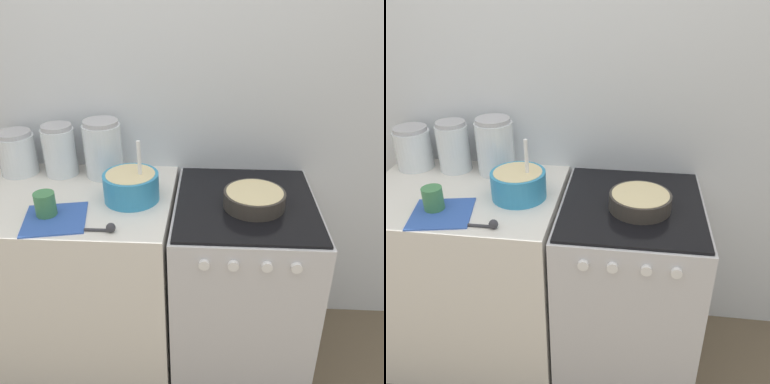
% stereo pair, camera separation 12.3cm
% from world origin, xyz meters
% --- Properties ---
extents(wall_back, '(4.72, 0.05, 2.40)m').
position_xyz_m(wall_back, '(0.00, 0.69, 1.20)').
color(wall_back, silver).
rests_on(wall_back, ground_plane).
extents(countertop_cabinet, '(0.86, 0.66, 0.88)m').
position_xyz_m(countertop_cabinet, '(-0.43, 0.33, 0.44)').
color(countertop_cabinet, silver).
rests_on(countertop_cabinet, ground_plane).
extents(stove, '(0.60, 0.68, 0.88)m').
position_xyz_m(stove, '(0.32, 0.33, 0.44)').
color(stove, silver).
rests_on(stove, ground_plane).
extents(mixing_bowl, '(0.23, 0.23, 0.26)m').
position_xyz_m(mixing_bowl, '(-0.17, 0.32, 0.95)').
color(mixing_bowl, '#338CBF').
rests_on(mixing_bowl, countertop_cabinet).
extents(baking_pan, '(0.25, 0.25, 0.07)m').
position_xyz_m(baking_pan, '(0.34, 0.29, 0.92)').
color(baking_pan, '#38332D').
rests_on(baking_pan, stove).
extents(storage_jar_left, '(0.17, 0.17, 0.21)m').
position_xyz_m(storage_jar_left, '(-0.74, 0.56, 0.97)').
color(storage_jar_left, silver).
rests_on(storage_jar_left, countertop_cabinet).
extents(storage_jar_middle, '(0.15, 0.15, 0.24)m').
position_xyz_m(storage_jar_middle, '(-0.54, 0.56, 0.98)').
color(storage_jar_middle, silver).
rests_on(storage_jar_middle, countertop_cabinet).
extents(storage_jar_right, '(0.17, 0.17, 0.27)m').
position_xyz_m(storage_jar_right, '(-0.33, 0.56, 1.00)').
color(storage_jar_right, silver).
rests_on(storage_jar_right, countertop_cabinet).
extents(tin_can, '(0.08, 0.08, 0.10)m').
position_xyz_m(tin_can, '(-0.48, 0.17, 0.93)').
color(tin_can, '#3F7F4C').
rests_on(tin_can, countertop_cabinet).
extents(recipe_page, '(0.28, 0.28, 0.01)m').
position_xyz_m(recipe_page, '(-0.44, 0.14, 0.88)').
color(recipe_page, '#3359B2').
rests_on(recipe_page, countertop_cabinet).
extents(measuring_spoon, '(0.12, 0.04, 0.04)m').
position_xyz_m(measuring_spoon, '(-0.21, 0.07, 0.90)').
color(measuring_spoon, '#333338').
rests_on(measuring_spoon, countertop_cabinet).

